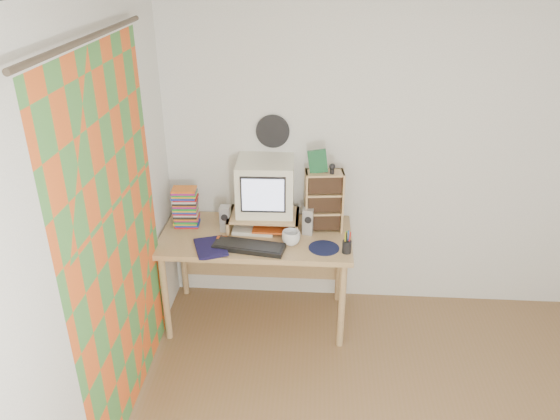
# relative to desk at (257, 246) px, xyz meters

# --- Properties ---
(ceiling) EXTENTS (3.50, 3.50, 0.00)m
(ceiling) POSITION_rel_desk_xyz_m (1.03, -1.44, 1.88)
(ceiling) COLOR white
(ceiling) RESTS_ON back_wall
(back_wall) EXTENTS (3.50, 0.00, 3.50)m
(back_wall) POSITION_rel_desk_xyz_m (1.03, 0.31, 0.63)
(back_wall) COLOR white
(back_wall) RESTS_ON floor
(left_wall) EXTENTS (0.00, 3.50, 3.50)m
(left_wall) POSITION_rel_desk_xyz_m (-0.72, -1.44, 0.63)
(left_wall) COLOR white
(left_wall) RESTS_ON floor
(curtain) EXTENTS (0.00, 2.20, 2.20)m
(curtain) POSITION_rel_desk_xyz_m (-0.68, -0.96, 0.53)
(curtain) COLOR orange
(curtain) RESTS_ON left_wall
(wall_disc) EXTENTS (0.25, 0.02, 0.25)m
(wall_disc) POSITION_rel_desk_xyz_m (0.10, 0.29, 0.81)
(wall_disc) COLOR black
(wall_disc) RESTS_ON back_wall
(desk) EXTENTS (1.40, 0.70, 0.75)m
(desk) POSITION_rel_desk_xyz_m (0.00, 0.00, 0.00)
(desk) COLOR tan
(desk) RESTS_ON floor
(monitor_riser) EXTENTS (0.52, 0.30, 0.12)m
(monitor_riser) POSITION_rel_desk_xyz_m (0.05, 0.04, 0.23)
(monitor_riser) COLOR tan
(monitor_riser) RESTS_ON desk
(crt_monitor) EXTENTS (0.43, 0.43, 0.39)m
(crt_monitor) POSITION_rel_desk_xyz_m (0.06, 0.09, 0.45)
(crt_monitor) COLOR white
(crt_monitor) RESTS_ON monitor_riser
(speaker_left) EXTENTS (0.08, 0.08, 0.20)m
(speaker_left) POSITION_rel_desk_xyz_m (-0.23, -0.01, 0.23)
(speaker_left) COLOR #AFB0B4
(speaker_left) RESTS_ON desk
(speaker_right) EXTENTS (0.08, 0.08, 0.20)m
(speaker_right) POSITION_rel_desk_xyz_m (0.38, -0.02, 0.23)
(speaker_right) COLOR #AFB0B4
(speaker_right) RESTS_ON desk
(keyboard) EXTENTS (0.52, 0.25, 0.03)m
(keyboard) POSITION_rel_desk_xyz_m (-0.03, -0.27, 0.15)
(keyboard) COLOR black
(keyboard) RESTS_ON desk
(dvd_stack) EXTENTS (0.18, 0.14, 0.25)m
(dvd_stack) POSITION_rel_desk_xyz_m (-0.54, 0.04, 0.26)
(dvd_stack) COLOR brown
(dvd_stack) RESTS_ON desk
(cd_rack) EXTENTS (0.29, 0.18, 0.46)m
(cd_rack) POSITION_rel_desk_xyz_m (0.49, 0.06, 0.36)
(cd_rack) COLOR tan
(cd_rack) RESTS_ON desk
(mug) EXTENTS (0.16, 0.16, 0.10)m
(mug) POSITION_rel_desk_xyz_m (0.26, -0.19, 0.19)
(mug) COLOR white
(mug) RESTS_ON desk
(diary) EXTENTS (0.30, 0.26, 0.05)m
(diary) POSITION_rel_desk_xyz_m (-0.39, -0.33, 0.16)
(diary) COLOR #13103C
(diary) RESTS_ON desk
(mousepad) EXTENTS (0.25, 0.25, 0.00)m
(mousepad) POSITION_rel_desk_xyz_m (0.50, -0.23, 0.14)
(mousepad) COLOR #111139
(mousepad) RESTS_ON desk
(pen_cup) EXTENTS (0.08, 0.08, 0.13)m
(pen_cup) POSITION_rel_desk_xyz_m (0.66, -0.28, 0.20)
(pen_cup) COLOR black
(pen_cup) RESTS_ON desk
(papers) EXTENTS (0.31, 0.23, 0.04)m
(papers) POSITION_rel_desk_xyz_m (0.03, 0.01, 0.15)
(papers) COLOR white
(papers) RESTS_ON desk
(red_box) EXTENTS (0.07, 0.05, 0.04)m
(red_box) POSITION_rel_desk_xyz_m (-0.23, -0.18, 0.15)
(red_box) COLOR #B44113
(red_box) RESTS_ON desk
(game_box) EXTENTS (0.13, 0.03, 0.17)m
(game_box) POSITION_rel_desk_xyz_m (0.44, 0.05, 0.68)
(game_box) COLOR #195931
(game_box) RESTS_ON cd_rack
(webcam) EXTENTS (0.05, 0.05, 0.08)m
(webcam) POSITION_rel_desk_xyz_m (0.54, 0.04, 0.63)
(webcam) COLOR black
(webcam) RESTS_ON cd_rack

